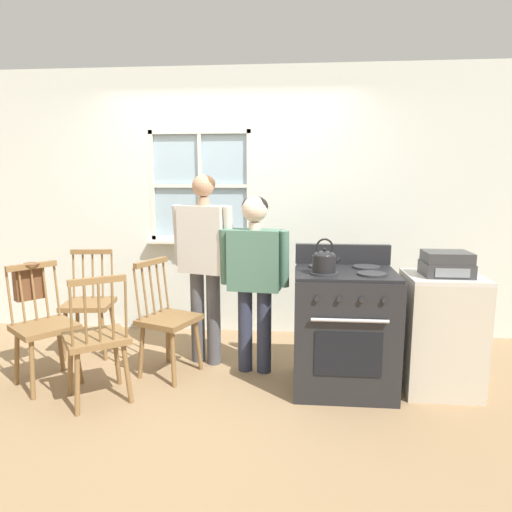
% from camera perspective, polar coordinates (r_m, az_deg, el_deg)
% --- Properties ---
extents(ground_plane, '(16.00, 16.00, 0.00)m').
position_cam_1_polar(ground_plane, '(3.71, -6.21, -16.04)').
color(ground_plane, '#937551').
extents(wall_back, '(6.40, 0.16, 2.70)m').
position_cam_1_polar(wall_back, '(4.73, -3.00, 6.42)').
color(wall_back, silver).
rests_on(wall_back, ground_plane).
extents(chair_by_window, '(0.58, 0.58, 0.95)m').
position_cam_1_polar(chair_by_window, '(3.96, -25.00, -8.13)').
color(chair_by_window, olive).
rests_on(chair_by_window, ground_plane).
extents(chair_near_wall, '(0.57, 0.57, 0.95)m').
position_cam_1_polar(chair_near_wall, '(3.53, -19.25, -9.91)').
color(chair_near_wall, olive).
rests_on(chair_near_wall, ground_plane).
extents(chair_center_cluster, '(0.46, 0.45, 0.95)m').
position_cam_1_polar(chair_center_cluster, '(4.50, -20.13, -5.72)').
color(chair_center_cluster, olive).
rests_on(chair_center_cluster, ground_plane).
extents(chair_near_stove, '(0.53, 0.54, 0.95)m').
position_cam_1_polar(chair_near_stove, '(3.85, -11.02, -7.89)').
color(chair_near_stove, olive).
rests_on(chair_near_stove, ground_plane).
extents(person_elderly_left, '(0.57, 0.32, 1.64)m').
position_cam_1_polar(person_elderly_left, '(3.91, -6.48, 0.44)').
color(person_elderly_left, '#4C4C51').
rests_on(person_elderly_left, ground_plane).
extents(person_teen_center, '(0.58, 0.26, 1.47)m').
position_cam_1_polar(person_teen_center, '(3.71, -0.18, -1.35)').
color(person_teen_center, '#2D3347').
rests_on(person_teen_center, ground_plane).
extents(stove, '(0.76, 0.68, 1.08)m').
position_cam_1_polar(stove, '(3.60, 10.92, -8.90)').
color(stove, '#232326').
rests_on(stove, ground_plane).
extents(kettle, '(0.21, 0.17, 0.25)m').
position_cam_1_polar(kettle, '(3.32, 8.54, -0.56)').
color(kettle, black).
rests_on(kettle, stove).
extents(potted_plant, '(0.16, 0.16, 0.29)m').
position_cam_1_polar(potted_plant, '(4.75, -8.64, 2.86)').
color(potted_plant, '#42474C').
rests_on(potted_plant, wall_back).
extents(handbag, '(0.25, 0.25, 0.31)m').
position_cam_1_polar(handbag, '(4.09, -26.49, -3.00)').
color(handbag, brown).
rests_on(handbag, chair_by_window).
extents(side_counter, '(0.55, 0.50, 0.90)m').
position_cam_1_polar(side_counter, '(3.77, 22.08, -8.93)').
color(side_counter, beige).
rests_on(side_counter, ground_plane).
extents(stereo, '(0.34, 0.29, 0.18)m').
position_cam_1_polar(stereo, '(3.62, 22.71, -0.93)').
color(stereo, '#38383A').
rests_on(stereo, side_counter).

